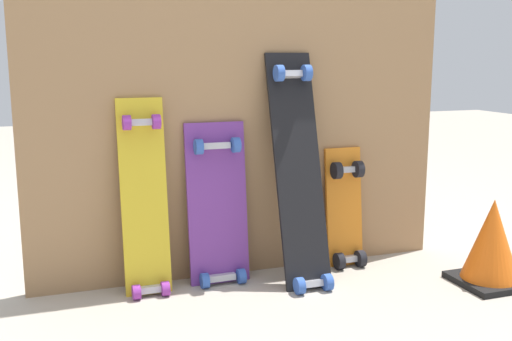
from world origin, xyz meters
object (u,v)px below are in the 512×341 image
(skateboard_orange, at_px, (345,214))
(traffic_cone, at_px, (492,243))
(skateboard_black, at_px, (299,178))
(skateboard_yellow, at_px, (145,206))
(skateboard_purple, at_px, (218,212))

(skateboard_orange, height_order, traffic_cone, skateboard_orange)
(skateboard_black, bearing_deg, traffic_cone, -23.48)
(skateboard_yellow, distance_m, skateboard_black, 0.59)
(skateboard_yellow, relative_size, skateboard_orange, 1.42)
(traffic_cone, bearing_deg, skateboard_purple, 158.32)
(skateboard_black, distance_m, traffic_cone, 0.78)
(skateboard_yellow, distance_m, traffic_cone, 1.33)
(skateboard_yellow, bearing_deg, traffic_cone, -16.61)
(skateboard_yellow, relative_size, traffic_cone, 2.34)
(skateboard_yellow, xyz_separation_m, traffic_cone, (1.26, -0.38, -0.16))
(skateboard_yellow, height_order, skateboard_purple, skateboard_yellow)
(skateboard_yellow, height_order, traffic_cone, skateboard_yellow)
(skateboard_orange, bearing_deg, skateboard_purple, -179.74)
(skateboard_purple, bearing_deg, skateboard_yellow, -177.35)
(skateboard_yellow, bearing_deg, skateboard_purple, 2.65)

